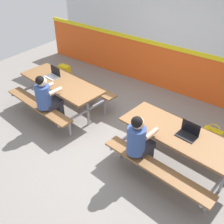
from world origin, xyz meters
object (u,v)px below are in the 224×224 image
at_px(student_further, 139,140).
at_px(backpack_dark, 65,73).
at_px(laptop_silver, 53,75).
at_px(laptop_dark, 188,133).
at_px(picnic_table_right, 179,141).
at_px(picnic_table_left, 62,88).
at_px(tote_bag_bright, 212,137).
at_px(student_nearer, 47,97).

distance_m(student_further, backpack_dark, 3.79).
distance_m(laptop_silver, laptop_dark, 3.26).
height_order(picnic_table_right, laptop_silver, laptop_silver).
bearing_deg(picnic_table_left, tote_bag_bright, 15.04).
bearing_deg(student_nearer, student_further, -0.36).
distance_m(student_nearer, laptop_dark, 2.81).
height_order(laptop_dark, backpack_dark, laptop_dark).
height_order(student_nearer, tote_bag_bright, student_nearer).
distance_m(picnic_table_left, student_nearer, 0.63).
relative_size(student_nearer, backpack_dark, 2.74).
distance_m(picnic_table_left, laptop_silver, 0.37).
bearing_deg(backpack_dark, picnic_table_right, -16.68).
bearing_deg(picnic_table_left, laptop_dark, -1.19).
height_order(picnic_table_left, laptop_dark, laptop_dark).
bearing_deg(laptop_silver, tote_bag_bright, 12.68).
height_order(picnic_table_right, backpack_dark, picnic_table_right).
distance_m(laptop_dark, tote_bag_bright, 1.10).
bearing_deg(laptop_dark, picnic_table_left, 178.81).
distance_m(picnic_table_right, student_nearer, 2.70).
bearing_deg(laptop_dark, laptop_silver, 177.69).
distance_m(laptop_silver, tote_bag_bright, 3.58).
height_order(picnic_table_left, picnic_table_right, same).
height_order(picnic_table_right, student_further, student_further).
bearing_deg(picnic_table_right, laptop_dark, 12.47).
relative_size(picnic_table_right, laptop_silver, 6.16).
height_order(laptop_silver, laptop_dark, same).
bearing_deg(picnic_table_right, backpack_dark, 163.32).
xyz_separation_m(picnic_table_right, student_further, (-0.47, -0.51, 0.13)).
distance_m(picnic_table_left, picnic_table_right, 2.85).
bearing_deg(laptop_silver, student_nearer, -52.76).
xyz_separation_m(student_further, laptop_dark, (0.59, 0.53, 0.08)).
bearing_deg(student_nearer, laptop_silver, 127.24).
distance_m(picnic_table_right, backpack_dark, 4.03).
xyz_separation_m(laptop_silver, backpack_dark, (-0.70, 1.00, -0.57)).
xyz_separation_m(laptop_silver, tote_bag_bright, (3.45, 0.78, -0.59)).
bearing_deg(student_further, picnic_table_right, 47.14).
xyz_separation_m(picnic_table_right, tote_bag_bright, (0.30, 0.93, -0.38)).
distance_m(laptop_dark, backpack_dark, 4.16).
xyz_separation_m(student_nearer, backpack_dark, (-1.20, 1.65, -0.49)).
distance_m(picnic_table_right, laptop_dark, 0.24).
relative_size(picnic_table_right, student_nearer, 1.75).
relative_size(laptop_dark, tote_bag_bright, 0.80).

